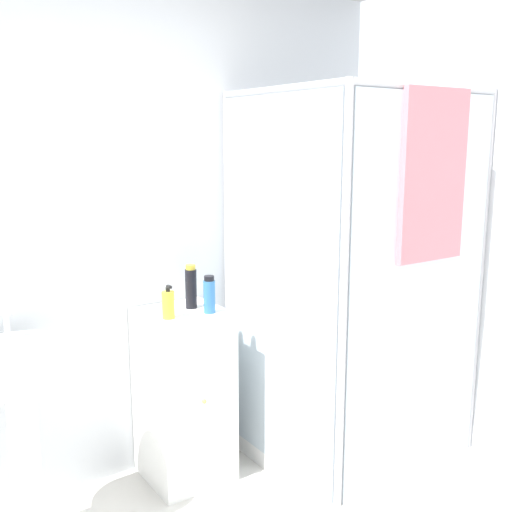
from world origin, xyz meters
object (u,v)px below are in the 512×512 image
Objects in this scene: sink at (20,393)px; soap_dispenser at (168,304)px; shampoo_bottle_tall_black at (191,287)px; shampoo_bottle_blue at (209,295)px.

soap_dispenser is (0.68, -0.00, 0.27)m from sink.
sink is at bearing -173.98° from shampoo_bottle_tall_black.
sink is at bearing 179.61° from soap_dispenser.
shampoo_bottle_blue reaches higher than sink.
soap_dispenser is at bearing -0.39° from sink.
shampoo_bottle_blue is (0.03, -0.12, -0.02)m from shampoo_bottle_tall_black.
shampoo_bottle_tall_black is (0.17, 0.10, 0.04)m from soap_dispenser.
shampoo_bottle_blue is (0.21, -0.03, 0.02)m from soap_dispenser.
shampoo_bottle_blue is at bearing -2.11° from sink.
soap_dispenser reaches higher than sink.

